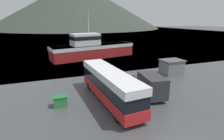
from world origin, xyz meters
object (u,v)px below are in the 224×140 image
at_px(tour_bus, 109,84).
at_px(fishing_boat, 92,48).
at_px(storage_bin, 60,101).
at_px(dock_kiosk, 172,67).
at_px(delivery_van, 150,84).

distance_m(tour_bus, fishing_boat, 23.20).
height_order(storage_bin, dock_kiosk, dock_kiosk).
height_order(fishing_boat, storage_bin, fishing_boat).
height_order(fishing_boat, dock_kiosk, fishing_boat).
bearing_deg(tour_bus, dock_kiosk, 20.28).
distance_m(fishing_boat, storage_bin, 24.14).
bearing_deg(delivery_van, tour_bus, -176.26).
height_order(delivery_van, dock_kiosk, delivery_van).
height_order(tour_bus, dock_kiosk, tour_bus).
height_order(delivery_van, fishing_boat, fishing_boat).
relative_size(tour_bus, dock_kiosk, 3.38).
height_order(tour_bus, fishing_boat, fishing_boat).
height_order(tour_bus, storage_bin, tour_bus).
bearing_deg(storage_bin, dock_kiosk, 16.06).
height_order(delivery_van, storage_bin, delivery_van).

